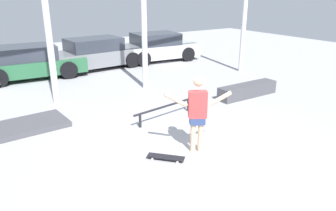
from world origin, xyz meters
The scene contains 8 objects.
ground_plane centered at (0.00, 0.00, 0.00)m, with size 36.00×36.00×0.00m, color #9E9EA3.
skateboarder centered at (0.12, 0.07, 0.98)m, with size 1.33×0.79×1.75m.
skateboard centered at (-0.68, 0.10, 0.06)m, with size 0.70×0.74×0.08m.
grind_box centered at (4.02, 2.30, 0.22)m, with size 2.30×0.50×0.43m, color #47474C.
grind_rail centered at (0.59, 2.10, 0.31)m, with size 2.19×0.42×0.40m.
parked_car_green centered at (-1.62, 8.94, 0.65)m, with size 4.28×2.22×1.32m.
parked_car_grey centered at (1.34, 9.08, 0.68)m, with size 4.34×2.11×1.39m.
parked_car_silver centered at (4.58, 9.08, 0.67)m, with size 4.10×2.25×1.39m.
Camera 1 is at (-4.04, -5.14, 3.45)m, focal length 35.00 mm.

